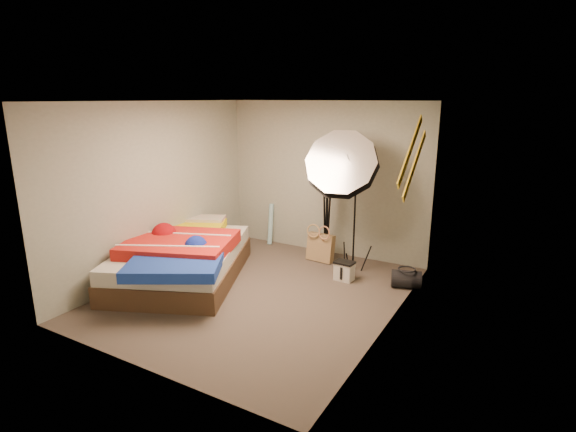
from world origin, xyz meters
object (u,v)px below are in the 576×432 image
Objects in this scene: camera_tripod at (327,216)px; camera_case at (344,271)px; tote_bag at (321,247)px; photo_umbrella at (342,166)px; wrapping_roll at (271,224)px; duffel_bag at (406,279)px; bed at (182,256)px.

camera_case is at bearing -48.10° from camera_tripod.
photo_umbrella is at bearing -27.72° from tote_bag.
wrapping_roll is 2.13m from photo_umbrella.
wrapping_roll is 2.03m from camera_case.
camera_tripod reaches higher than camera_case.
tote_bag is 0.35× the size of camera_tripod.
camera_tripod is (-0.41, 0.41, -0.87)m from photo_umbrella.
camera_tripod is at bearing 143.86° from duffel_bag.
wrapping_roll reaches higher than camera_case.
camera_tripod is at bearing 50.43° from bed.
tote_bag is 1.54m from duffel_bag.
duffel_bag is 3.19m from bed.
wrapping_roll is 1.28m from camera_tripod.
photo_umbrella is at bearing 157.87° from duffel_bag.
camera_tripod is at bearing 76.57° from tote_bag.
bed is (-2.06, -1.10, 0.20)m from camera_case.
tote_bag is at bearing 147.71° from photo_umbrella.
wrapping_roll is at bearing 168.97° from camera_tripod.
photo_umbrella is (-1.04, 0.09, 1.47)m from duffel_bag.
photo_umbrella is at bearing -44.78° from camera_tripod.
camera_case is 1.50m from photo_umbrella.
camera_tripod is at bearing 135.22° from photo_umbrella.
camera_tripod reaches higher than duffel_bag.
camera_case is at bearing 174.51° from duffel_bag.
bed is at bearing -148.49° from camera_case.
camera_case is 0.12× the size of photo_umbrella.
bed is at bearing -173.64° from duffel_bag.
tote_bag is 0.16× the size of bed.
camera_case is 2.35m from bed.
camera_tripod is (0.04, 0.12, 0.51)m from tote_bag.
duffel_bag is at bearing 15.31° from camera_case.
wrapping_roll is (-1.16, 0.36, 0.14)m from tote_bag.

